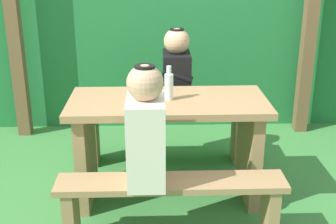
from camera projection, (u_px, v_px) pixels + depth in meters
The scene contains 12 objects.
ground_plane at pixel (168, 195), 3.45m from camera, with size 12.00×12.00×0.00m, color #3A7B3B.
hedge_backdrop at pixel (162, 23), 4.92m from camera, with size 6.40×0.97×1.99m, color #217036.
pergola_post_left at pixel (15, 35), 4.26m from camera, with size 0.12×0.12×2.00m, color brown.
pergola_post_right at pixel (309, 33), 4.35m from camera, with size 0.12×0.12×2.00m, color brown.
picnic_table at pixel (168, 132), 3.27m from camera, with size 1.40×0.64×0.77m.
bench_near at pixel (171, 199), 2.79m from camera, with size 1.40×0.24×0.45m.
bench_far at pixel (166, 127), 3.90m from camera, with size 1.40×0.24×0.45m.
person_white_shirt at pixel (146, 130), 2.63m from camera, with size 0.25×0.35×0.72m.
person_black_coat at pixel (177, 75), 3.74m from camera, with size 0.25×0.35×0.72m.
drinking_glass at pixel (141, 96), 3.12m from camera, with size 0.07×0.07×0.09m, color silver.
bottle_left at pixel (169, 86), 3.15m from camera, with size 0.06×0.06×0.24m.
cell_phone at pixel (154, 101), 3.13m from camera, with size 0.07×0.14×0.01m, color black.
Camera 1 is at (-0.10, -3.02, 1.79)m, focal length 48.53 mm.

